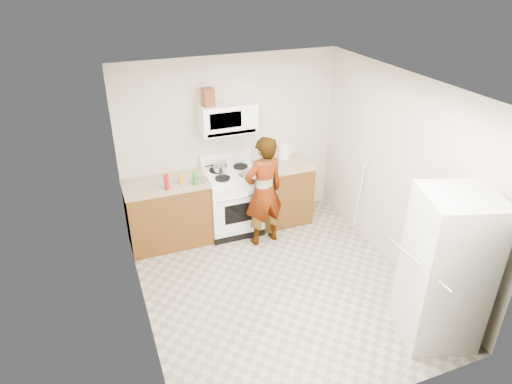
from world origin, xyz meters
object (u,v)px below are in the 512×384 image
microwave (227,118)px  saucepan (220,167)px  person (264,192)px  fridge (446,269)px  gas_range (232,200)px  kettle (284,152)px

microwave → saucepan: size_ratio=3.80×
person → fridge: 2.55m
person → saucepan: (-0.44, 0.56, 0.21)m
gas_range → fridge: 3.12m
saucepan → gas_range: bearing=-34.1°
gas_range → kettle: (0.90, 0.20, 0.55)m
gas_range → microwave: bearing=90.0°
person → microwave: bearing=-71.1°
microwave → gas_range: bearing=-90.0°
microwave → person: (0.30, -0.59, -0.90)m
microwave → saucepan: 0.71m
saucepan → fridge: bearing=-62.7°
person → saucepan: bearing=-59.9°
person → kettle: bearing=-140.5°
microwave → person: size_ratio=0.48×
fridge → microwave: bearing=132.4°
person → fridge: fridge is taller
microwave → kettle: bearing=4.5°
gas_range → fridge: fridge is taller
microwave → saucepan: bearing=-166.3°
microwave → fridge: 3.32m
person → kettle: size_ratio=7.98×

